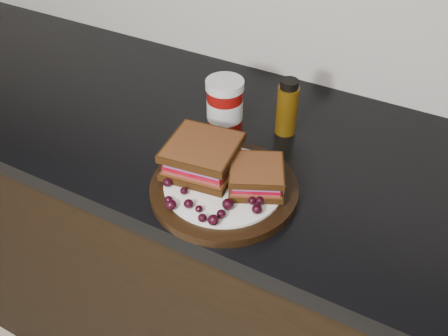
{
  "coord_description": "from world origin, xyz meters",
  "views": [
    {
      "loc": [
        0.53,
        0.93,
        1.54
      ],
      "look_at": [
        0.2,
        1.54,
        0.96
      ],
      "focal_mm": 40.0,
      "sensor_mm": 36.0,
      "label": 1
    }
  ],
  "objects_px": {
    "sandwich_left": "(203,156)",
    "condiment_jar": "(225,105)",
    "plate": "(224,189)",
    "oil_bottle": "(287,107)"
  },
  "relations": [
    {
      "from": "oil_bottle",
      "to": "plate",
      "type": "bearing_deg",
      "value": -95.68
    },
    {
      "from": "sandwich_left",
      "to": "condiment_jar",
      "type": "height_order",
      "value": "condiment_jar"
    },
    {
      "from": "plate",
      "to": "sandwich_left",
      "type": "bearing_deg",
      "value": 162.85
    },
    {
      "from": "sandwich_left",
      "to": "oil_bottle",
      "type": "distance_m",
      "value": 0.23
    },
    {
      "from": "plate",
      "to": "condiment_jar",
      "type": "height_order",
      "value": "condiment_jar"
    },
    {
      "from": "plate",
      "to": "condiment_jar",
      "type": "relative_size",
      "value": 2.34
    },
    {
      "from": "condiment_jar",
      "to": "oil_bottle",
      "type": "distance_m",
      "value": 0.13
    },
    {
      "from": "sandwich_left",
      "to": "condiment_jar",
      "type": "distance_m",
      "value": 0.17
    },
    {
      "from": "condiment_jar",
      "to": "oil_bottle",
      "type": "relative_size",
      "value": 0.94
    },
    {
      "from": "condiment_jar",
      "to": "oil_bottle",
      "type": "xyz_separation_m",
      "value": [
        0.12,
        0.05,
        0.0
      ]
    }
  ]
}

